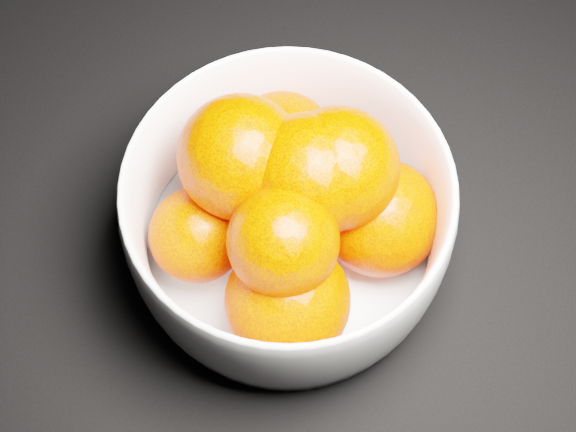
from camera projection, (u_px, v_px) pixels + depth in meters
bowl at (288, 219)px, 0.51m from camera, size 0.21×0.21×0.10m
orange_pile at (296, 202)px, 0.50m from camera, size 0.17×0.17×0.12m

